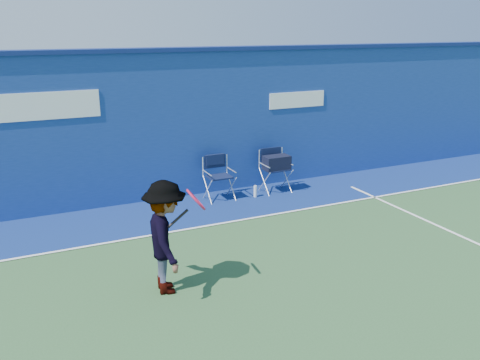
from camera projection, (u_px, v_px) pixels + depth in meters
name	position (u px, v px, depth m)	size (l,w,h in m)	color
ground	(250.00, 326.00, 6.17)	(80.00, 80.00, 0.00)	#2E542D
stadium_wall	(137.00, 126.00, 10.22)	(24.00, 0.50, 3.08)	navy
out_of_bounds_strip	(156.00, 216.00, 9.72)	(24.00, 1.80, 0.01)	navy
court_lines	(230.00, 302.00, 6.68)	(24.00, 12.00, 0.01)	white
directors_chair_left	(219.00, 185.00, 10.59)	(0.54, 0.50, 0.92)	silver
directors_chair_right	(276.00, 174.00, 11.05)	(0.56, 0.50, 0.94)	silver
water_bottle	(255.00, 191.00, 10.75)	(0.07, 0.07, 0.26)	silver
tennis_player	(166.00, 237.00, 6.78)	(0.90, 1.08, 1.57)	#EA4738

